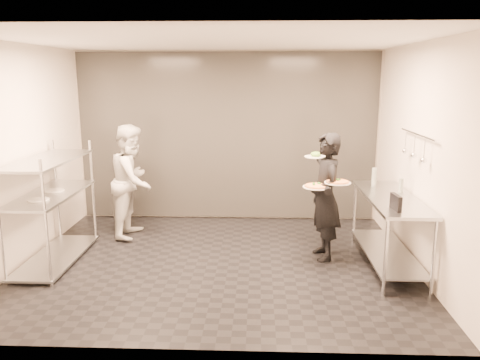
{
  "coord_description": "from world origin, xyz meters",
  "views": [
    {
      "loc": [
        0.51,
        -5.72,
        2.39
      ],
      "look_at": [
        0.29,
        0.05,
        1.1
      ],
      "focal_mm": 35.0,
      "sensor_mm": 36.0,
      "label": 1
    }
  ],
  "objects_px": {
    "salad_plate": "(316,155)",
    "bottle_dark": "(374,175)",
    "prep_counter": "(389,219)",
    "chef": "(133,181)",
    "pizza_plate_far": "(338,182)",
    "pos_monitor": "(396,202)",
    "waiter": "(325,197)",
    "bottle_clear": "(401,185)",
    "bottle_green": "(374,177)",
    "pizza_plate_near": "(317,186)",
    "pass_rack": "(52,204)"
  },
  "relations": [
    {
      "from": "salad_plate",
      "to": "bottle_dark",
      "type": "bearing_deg",
      "value": 14.32
    },
    {
      "from": "prep_counter",
      "to": "bottle_dark",
      "type": "xyz_separation_m",
      "value": [
        -0.03,
        0.8,
        0.39
      ]
    },
    {
      "from": "chef",
      "to": "pizza_plate_far",
      "type": "distance_m",
      "value": 3.07
    },
    {
      "from": "chef",
      "to": "pos_monitor",
      "type": "height_order",
      "value": "chef"
    },
    {
      "from": "pizza_plate_far",
      "to": "waiter",
      "type": "bearing_deg",
      "value": 122.02
    },
    {
      "from": "bottle_clear",
      "to": "bottle_green",
      "type": "bearing_deg",
      "value": 122.49
    },
    {
      "from": "pizza_plate_near",
      "to": "bottle_dark",
      "type": "xyz_separation_m",
      "value": [
        0.89,
        0.72,
        -0.0
      ]
    },
    {
      "from": "pizza_plate_far",
      "to": "chef",
      "type": "bearing_deg",
      "value": 160.9
    },
    {
      "from": "bottle_green",
      "to": "pizza_plate_far",
      "type": "bearing_deg",
      "value": -137.51
    },
    {
      "from": "pass_rack",
      "to": "pizza_plate_near",
      "type": "height_order",
      "value": "pass_rack"
    },
    {
      "from": "pizza_plate_near",
      "to": "salad_plate",
      "type": "bearing_deg",
      "value": 86.03
    },
    {
      "from": "pizza_plate_near",
      "to": "pizza_plate_far",
      "type": "relative_size",
      "value": 1.08
    },
    {
      "from": "pizza_plate_far",
      "to": "bottle_dark",
      "type": "distance_m",
      "value": 0.98
    },
    {
      "from": "pizza_plate_far",
      "to": "pos_monitor",
      "type": "relative_size",
      "value": 1.34
    },
    {
      "from": "pass_rack",
      "to": "pizza_plate_far",
      "type": "bearing_deg",
      "value": 0.93
    },
    {
      "from": "pos_monitor",
      "to": "chef",
      "type": "bearing_deg",
      "value": 148.41
    },
    {
      "from": "chef",
      "to": "bottle_clear",
      "type": "xyz_separation_m",
      "value": [
        3.73,
        -0.85,
        0.16
      ]
    },
    {
      "from": "pizza_plate_far",
      "to": "salad_plate",
      "type": "xyz_separation_m",
      "value": [
        -0.22,
        0.53,
        0.25
      ]
    },
    {
      "from": "waiter",
      "to": "bottle_clear",
      "type": "xyz_separation_m",
      "value": [
        0.96,
        -0.04,
        0.17
      ]
    },
    {
      "from": "pos_monitor",
      "to": "bottle_clear",
      "type": "bearing_deg",
      "value": 64.41
    },
    {
      "from": "bottle_clear",
      "to": "waiter",
      "type": "bearing_deg",
      "value": 177.54
    },
    {
      "from": "bottle_green",
      "to": "bottle_dark",
      "type": "relative_size",
      "value": 1.25
    },
    {
      "from": "waiter",
      "to": "chef",
      "type": "relative_size",
      "value": 0.99
    },
    {
      "from": "bottle_dark",
      "to": "pos_monitor",
      "type": "bearing_deg",
      "value": -93.53
    },
    {
      "from": "pizza_plate_near",
      "to": "salad_plate",
      "type": "relative_size",
      "value": 1.17
    },
    {
      "from": "pass_rack",
      "to": "pizza_plate_far",
      "type": "height_order",
      "value": "pass_rack"
    },
    {
      "from": "pass_rack",
      "to": "pizza_plate_far",
      "type": "xyz_separation_m",
      "value": [
        3.67,
        0.06,
        0.32
      ]
    },
    {
      "from": "salad_plate",
      "to": "bottle_dark",
      "type": "relative_size",
      "value": 1.55
    },
    {
      "from": "salad_plate",
      "to": "bottle_dark",
      "type": "xyz_separation_m",
      "value": [
        0.85,
        0.22,
        -0.32
      ]
    },
    {
      "from": "bottle_dark",
      "to": "waiter",
      "type": "bearing_deg",
      "value": -143.36
    },
    {
      "from": "chef",
      "to": "pos_monitor",
      "type": "bearing_deg",
      "value": -111.49
    },
    {
      "from": "chef",
      "to": "pizza_plate_far",
      "type": "relative_size",
      "value": 5.16
    },
    {
      "from": "pizza_plate_near",
      "to": "pos_monitor",
      "type": "bearing_deg",
      "value": -40.69
    },
    {
      "from": "waiter",
      "to": "bottle_dark",
      "type": "height_order",
      "value": "waiter"
    },
    {
      "from": "salad_plate",
      "to": "bottle_green",
      "type": "xyz_separation_m",
      "value": [
        0.81,
        0.01,
        -0.29
      ]
    },
    {
      "from": "pos_monitor",
      "to": "bottle_clear",
      "type": "distance_m",
      "value": 0.87
    },
    {
      "from": "waiter",
      "to": "salad_plate",
      "type": "bearing_deg",
      "value": -172.19
    },
    {
      "from": "prep_counter",
      "to": "bottle_clear",
      "type": "height_order",
      "value": "bottle_clear"
    },
    {
      "from": "waiter",
      "to": "bottle_green",
      "type": "height_order",
      "value": "waiter"
    },
    {
      "from": "pos_monitor",
      "to": "bottle_green",
      "type": "height_order",
      "value": "bottle_green"
    },
    {
      "from": "prep_counter",
      "to": "pizza_plate_near",
      "type": "bearing_deg",
      "value": 175.31
    },
    {
      "from": "pizza_plate_near",
      "to": "bottle_dark",
      "type": "bearing_deg",
      "value": 39.3
    },
    {
      "from": "prep_counter",
      "to": "pizza_plate_far",
      "type": "distance_m",
      "value": 0.81
    },
    {
      "from": "waiter",
      "to": "pos_monitor",
      "type": "height_order",
      "value": "waiter"
    },
    {
      "from": "prep_counter",
      "to": "pos_monitor",
      "type": "height_order",
      "value": "pos_monitor"
    },
    {
      "from": "prep_counter",
      "to": "bottle_dark",
      "type": "height_order",
      "value": "bottle_dark"
    },
    {
      "from": "chef",
      "to": "bottle_green",
      "type": "height_order",
      "value": "chef"
    },
    {
      "from": "bottle_clear",
      "to": "prep_counter",
      "type": "bearing_deg",
      "value": -130.77
    },
    {
      "from": "pass_rack",
      "to": "pos_monitor",
      "type": "xyz_separation_m",
      "value": [
        4.21,
        -0.61,
        0.24
      ]
    },
    {
      "from": "pass_rack",
      "to": "prep_counter",
      "type": "relative_size",
      "value": 0.89
    }
  ]
}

